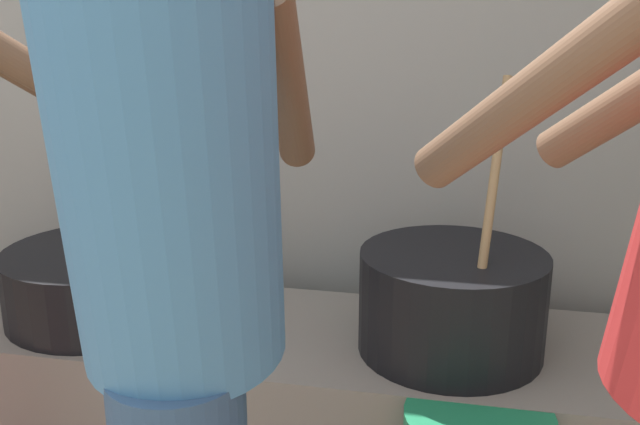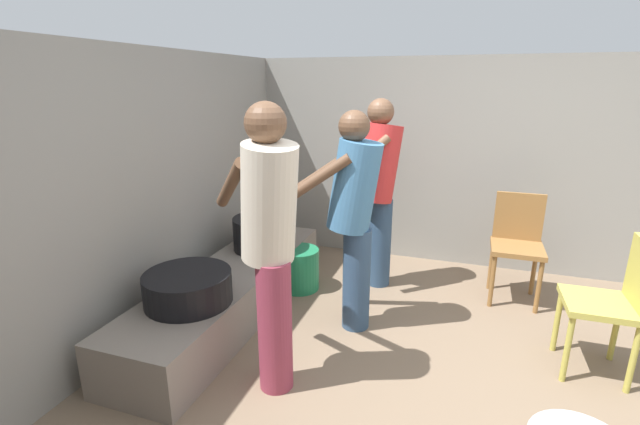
{
  "view_description": "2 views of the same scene",
  "coord_description": "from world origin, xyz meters",
  "px_view_note": "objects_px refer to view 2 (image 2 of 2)",
  "views": [
    {
      "loc": [
        1.2,
        0.07,
        1.26
      ],
      "look_at": [
        0.97,
        1.16,
        0.94
      ],
      "focal_mm": 39.37,
      "sensor_mm": 36.0,
      "label": 1
    },
    {
      "loc": [
        -2.06,
        0.2,
        1.76
      ],
      "look_at": [
        0.93,
        1.22,
        0.82
      ],
      "focal_mm": 24.9,
      "sensor_mm": 36.0,
      "label": 2
    }
  ],
  "objects_px": {
    "cooking_pot_main": "(262,233)",
    "cook_in_red_shirt": "(379,183)",
    "chair_brown_wood": "(517,242)",
    "chair_olive": "(612,301)",
    "cook_in_cream_shirt": "(270,233)",
    "cooking_pot_secondary": "(188,288)",
    "bucket_green_plastic": "(299,269)",
    "cook_in_blue_shirt": "(353,210)"
  },
  "relations": [
    {
      "from": "cooking_pot_secondary",
      "to": "chair_brown_wood",
      "type": "xyz_separation_m",
      "value": [
        1.54,
        -2.09,
        0.03
      ]
    },
    {
      "from": "chair_olive",
      "to": "bucket_green_plastic",
      "type": "distance_m",
      "value": 2.29
    },
    {
      "from": "cooking_pot_main",
      "to": "cook_in_red_shirt",
      "type": "xyz_separation_m",
      "value": [
        0.37,
        -0.92,
        0.43
      ]
    },
    {
      "from": "chair_brown_wood",
      "to": "chair_olive",
      "type": "height_order",
      "value": "same"
    },
    {
      "from": "cook_in_red_shirt",
      "to": "bucket_green_plastic",
      "type": "height_order",
      "value": "cook_in_red_shirt"
    },
    {
      "from": "chair_olive",
      "to": "chair_brown_wood",
      "type": "bearing_deg",
      "value": 26.46
    },
    {
      "from": "cook_in_red_shirt",
      "to": "chair_brown_wood",
      "type": "height_order",
      "value": "cook_in_red_shirt"
    },
    {
      "from": "chair_olive",
      "to": "bucket_green_plastic",
      "type": "height_order",
      "value": "chair_olive"
    },
    {
      "from": "chair_olive",
      "to": "cook_in_cream_shirt",
      "type": "bearing_deg",
      "value": 111.66
    },
    {
      "from": "chair_olive",
      "to": "cooking_pot_secondary",
      "type": "bearing_deg",
      "value": 103.8
    },
    {
      "from": "cook_in_red_shirt",
      "to": "chair_brown_wood",
      "type": "bearing_deg",
      "value": -83.53
    },
    {
      "from": "cooking_pot_secondary",
      "to": "cook_in_blue_shirt",
      "type": "height_order",
      "value": "cook_in_blue_shirt"
    },
    {
      "from": "cook_in_blue_shirt",
      "to": "chair_brown_wood",
      "type": "height_order",
      "value": "cook_in_blue_shirt"
    },
    {
      "from": "cook_in_blue_shirt",
      "to": "cooking_pot_secondary",
      "type": "bearing_deg",
      "value": 125.34
    },
    {
      "from": "cook_in_blue_shirt",
      "to": "chair_olive",
      "type": "relative_size",
      "value": 1.8
    },
    {
      "from": "cooking_pot_main",
      "to": "cooking_pot_secondary",
      "type": "distance_m",
      "value": 1.04
    },
    {
      "from": "cooking_pot_main",
      "to": "chair_olive",
      "type": "xyz_separation_m",
      "value": [
        -0.42,
        -2.52,
        -0.01
      ]
    },
    {
      "from": "cooking_pot_main",
      "to": "chair_olive",
      "type": "distance_m",
      "value": 2.56
    },
    {
      "from": "cooking_pot_secondary",
      "to": "bucket_green_plastic",
      "type": "xyz_separation_m",
      "value": [
        1.12,
        -0.34,
        -0.29
      ]
    },
    {
      "from": "cook_in_cream_shirt",
      "to": "cook_in_blue_shirt",
      "type": "bearing_deg",
      "value": -19.02
    },
    {
      "from": "chair_brown_wood",
      "to": "chair_olive",
      "type": "bearing_deg",
      "value": -153.54
    },
    {
      "from": "cook_in_red_shirt",
      "to": "bucket_green_plastic",
      "type": "distance_m",
      "value": 1.02
    },
    {
      "from": "cooking_pot_secondary",
      "to": "chair_brown_wood",
      "type": "bearing_deg",
      "value": -53.61
    },
    {
      "from": "cook_in_cream_shirt",
      "to": "bucket_green_plastic",
      "type": "distance_m",
      "value": 1.5
    },
    {
      "from": "bucket_green_plastic",
      "to": "cooking_pot_secondary",
      "type": "bearing_deg",
      "value": 163.34
    },
    {
      "from": "cooking_pot_secondary",
      "to": "bucket_green_plastic",
      "type": "distance_m",
      "value": 1.2
    },
    {
      "from": "cooking_pot_main",
      "to": "bucket_green_plastic",
      "type": "height_order",
      "value": "cooking_pot_main"
    },
    {
      "from": "cook_in_red_shirt",
      "to": "cook_in_blue_shirt",
      "type": "bearing_deg",
      "value": 178.3
    },
    {
      "from": "cooking_pot_main",
      "to": "cook_in_blue_shirt",
      "type": "relative_size",
      "value": 0.46
    },
    {
      "from": "cook_in_cream_shirt",
      "to": "chair_olive",
      "type": "xyz_separation_m",
      "value": [
        0.75,
        -1.89,
        -0.46
      ]
    },
    {
      "from": "bucket_green_plastic",
      "to": "chair_brown_wood",
      "type": "bearing_deg",
      "value": -76.46
    },
    {
      "from": "cooking_pot_secondary",
      "to": "chair_olive",
      "type": "bearing_deg",
      "value": -76.2
    },
    {
      "from": "cook_in_cream_shirt",
      "to": "chair_brown_wood",
      "type": "height_order",
      "value": "cook_in_cream_shirt"
    },
    {
      "from": "chair_brown_wood",
      "to": "cook_in_blue_shirt",
      "type": "bearing_deg",
      "value": 127.2
    },
    {
      "from": "cooking_pot_main",
      "to": "bucket_green_plastic",
      "type": "distance_m",
      "value": 0.45
    },
    {
      "from": "cook_in_red_shirt",
      "to": "chair_olive",
      "type": "height_order",
      "value": "cook_in_red_shirt"
    },
    {
      "from": "chair_brown_wood",
      "to": "cook_in_cream_shirt",
      "type": "bearing_deg",
      "value": 139.3
    },
    {
      "from": "cooking_pot_secondary",
      "to": "cook_in_cream_shirt",
      "type": "distance_m",
      "value": 0.83
    },
    {
      "from": "cooking_pot_secondary",
      "to": "bucket_green_plastic",
      "type": "height_order",
      "value": "cooking_pot_secondary"
    },
    {
      "from": "cook_in_red_shirt",
      "to": "chair_olive",
      "type": "distance_m",
      "value": 1.84
    },
    {
      "from": "cook_in_cream_shirt",
      "to": "cooking_pot_secondary",
      "type": "bearing_deg",
      "value": 79.28
    },
    {
      "from": "cooking_pot_main",
      "to": "cooking_pot_secondary",
      "type": "xyz_separation_m",
      "value": [
        -1.04,
        0.03,
        -0.04
      ]
    }
  ]
}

